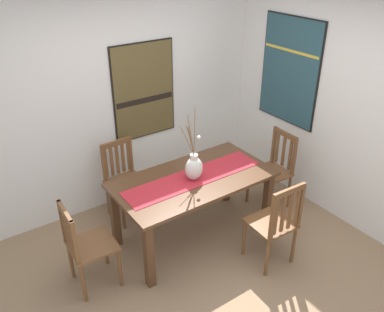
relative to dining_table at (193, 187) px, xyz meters
name	(u,v)px	position (x,y,z in m)	size (l,w,h in m)	color
ground_plane	(217,275)	(-0.15, -0.63, -0.67)	(6.40, 6.40, 0.03)	#8E7051
wall_back	(124,96)	(-0.15, 1.23, 0.69)	(6.40, 0.12, 2.70)	silver
wall_side	(356,111)	(1.71, -0.63, 0.69)	(0.12, 6.40, 2.70)	silver
dining_table	(193,187)	(0.00, 0.00, 0.00)	(1.69, 0.89, 0.78)	#51331E
table_runner	(193,178)	(0.00, 0.00, 0.12)	(1.56, 0.36, 0.01)	#B7232D
centerpiece_vase	(194,167)	(-0.01, -0.02, 0.26)	(0.21, 0.22, 0.77)	silver
chair_0	(274,169)	(1.19, -0.03, -0.16)	(0.44, 0.44, 0.97)	brown
chair_1	(124,178)	(-0.42, 0.83, -0.16)	(0.44, 0.44, 0.94)	brown
chair_2	(275,223)	(0.43, -0.81, -0.15)	(0.44, 0.44, 0.98)	brown
chair_3	(85,244)	(-1.24, -0.02, -0.16)	(0.44, 0.44, 0.93)	brown
painting_on_back_wall	(144,91)	(0.09, 1.16, 0.72)	(0.82, 0.05, 1.17)	black
painting_on_side_wall	(290,71)	(1.64, 0.30, 0.92)	(0.05, 0.90, 1.30)	black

